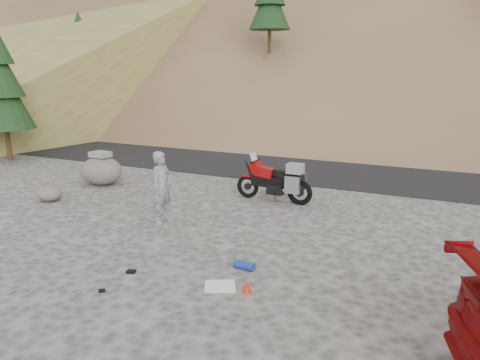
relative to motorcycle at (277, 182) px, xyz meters
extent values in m
plane|color=#464441|center=(-0.54, -3.54, -0.55)|extent=(140.00, 140.00, 0.00)
cube|color=black|center=(-0.54, 5.46, -0.55)|extent=(120.00, 7.00, 0.05)
cube|color=brown|center=(1.46, 26.46, 7.45)|extent=(110.00, 51.90, 46.72)
cube|color=olive|center=(-30.54, 16.46, 1.45)|extent=(45.29, 46.00, 24.26)
cylinder|color=#332012|center=(-4.54, 10.46, 4.34)|extent=(0.17, 0.17, 1.40)
cone|color=#183216|center=(-4.54, 10.46, 5.89)|extent=(2.00, 2.00, 2.25)
cylinder|color=#332012|center=(-18.54, 12.46, 3.01)|extent=(0.15, 0.15, 1.26)
cone|color=#183216|center=(-18.54, 12.46, 4.40)|extent=(1.80, 1.80, 2.03)
cone|color=#183216|center=(-18.54, 12.46, 5.17)|extent=(1.35, 1.35, 1.58)
cone|color=#183216|center=(-18.54, 12.46, 5.94)|extent=(0.90, 0.90, 1.13)
cylinder|color=#332012|center=(-11.54, 0.96, 0.22)|extent=(0.18, 0.18, 1.54)
cone|color=#183216|center=(-11.54, 0.96, 1.92)|extent=(2.20, 2.20, 2.47)
cone|color=#183216|center=(-11.54, 0.96, 2.85)|extent=(1.65, 1.65, 1.93)
torus|color=black|center=(-0.86, 0.01, -0.23)|extent=(0.64, 0.12, 0.64)
cylinder|color=black|center=(-0.86, 0.01, -0.23)|extent=(0.20, 0.06, 0.20)
torus|color=black|center=(0.65, -0.01, -0.23)|extent=(0.68, 0.14, 0.68)
cylinder|color=black|center=(0.65, -0.01, -0.23)|extent=(0.22, 0.08, 0.21)
cylinder|color=black|center=(-0.79, 0.01, 0.13)|extent=(0.37, 0.06, 0.79)
cylinder|color=black|center=(-0.65, 0.01, 0.50)|extent=(0.05, 0.60, 0.04)
cube|color=black|center=(-0.13, 0.00, -0.02)|extent=(1.17, 0.25, 0.29)
cube|color=black|center=(-0.04, 0.00, -0.21)|extent=(0.44, 0.30, 0.27)
cube|color=maroon|center=(-0.36, 0.01, 0.23)|extent=(0.51, 0.30, 0.30)
cube|color=maroon|center=(-0.62, 0.01, 0.34)|extent=(0.30, 0.33, 0.34)
cube|color=silver|center=(-0.69, 0.01, 0.60)|extent=(0.12, 0.29, 0.25)
cube|color=black|center=(0.11, 0.00, 0.25)|extent=(0.54, 0.22, 0.12)
cube|color=black|center=(0.48, 0.00, 0.21)|extent=(0.34, 0.18, 0.10)
cube|color=#B3B3B8|center=(0.52, -0.26, 0.01)|extent=(0.39, 0.12, 0.44)
cube|color=#B3B3B8|center=(0.52, 0.25, 0.01)|extent=(0.39, 0.12, 0.44)
cube|color=gray|center=(0.50, 0.00, 0.40)|extent=(0.41, 0.34, 0.25)
cube|color=maroon|center=(-0.86, 0.01, 0.06)|extent=(0.29, 0.12, 0.04)
cylinder|color=black|center=(0.01, -0.17, -0.38)|extent=(0.03, 0.20, 0.36)
cylinder|color=#B3B3B8|center=(0.45, -0.14, -0.16)|extent=(0.45, 0.09, 0.13)
imported|color=gray|center=(-1.77, -2.74, -0.55)|extent=(0.44, 0.63, 1.66)
ellipsoid|color=#545048|center=(-5.56, -0.54, -0.12)|extent=(1.57, 1.43, 0.86)
cube|color=gray|center=(-5.56, -0.54, 0.40)|extent=(0.67, 0.53, 0.18)
ellipsoid|color=#545048|center=(-5.57, -2.59, -0.34)|extent=(0.89, 0.85, 0.43)
cube|color=white|center=(1.00, -5.13, -0.54)|extent=(0.65, 0.63, 0.02)
cylinder|color=navy|center=(1.07, -4.35, -0.48)|extent=(0.39, 0.18, 0.15)
cone|color=red|center=(1.48, -5.13, -0.45)|extent=(0.18, 0.18, 0.21)
cube|color=black|center=(-0.65, -5.33, -0.53)|extent=(0.17, 0.14, 0.04)
cube|color=black|center=(-0.62, -6.11, -0.54)|extent=(0.13, 0.13, 0.04)
camera|label=1|loc=(4.35, -11.35, 2.92)|focal=35.00mm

